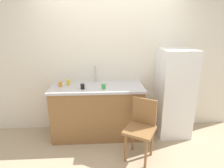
# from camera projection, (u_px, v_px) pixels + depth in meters

# --- Properties ---
(ground_plane) EXTENTS (8.00, 8.00, 0.00)m
(ground_plane) POSITION_uv_depth(u_px,v_px,m) (113.00, 157.00, 2.81)
(ground_plane) COLOR tan
(back_wall) EXTENTS (4.80, 0.10, 2.65)m
(back_wall) POSITION_uv_depth(u_px,v_px,m) (110.00, 59.00, 3.37)
(back_wall) COLOR silver
(back_wall) RESTS_ON ground_plane
(cabinet_base) EXTENTS (1.53, 0.60, 0.88)m
(cabinet_base) POSITION_uv_depth(u_px,v_px,m) (98.00, 112.00, 3.28)
(cabinet_base) COLOR olive
(cabinet_base) RESTS_ON ground_plane
(countertop) EXTENTS (1.57, 0.64, 0.04)m
(countertop) POSITION_uv_depth(u_px,v_px,m) (97.00, 87.00, 3.15)
(countertop) COLOR #B7B7BC
(countertop) RESTS_ON cabinet_base
(faucet) EXTENTS (0.02, 0.02, 0.30)m
(faucet) POSITION_uv_depth(u_px,v_px,m) (95.00, 74.00, 3.33)
(faucet) COLOR #B7B7BC
(faucet) RESTS_ON countertop
(refrigerator) EXTENTS (0.55, 0.58, 1.53)m
(refrigerator) POSITION_uv_depth(u_px,v_px,m) (174.00, 93.00, 3.27)
(refrigerator) COLOR white
(refrigerator) RESTS_ON ground_plane
(chair) EXTENTS (0.55, 0.55, 0.89)m
(chair) POSITION_uv_depth(u_px,v_px,m) (141.00, 127.00, 2.70)
(chair) COLOR olive
(chair) RESTS_ON ground_plane
(cup_black) EXTENTS (0.07, 0.07, 0.08)m
(cup_black) POSITION_uv_depth(u_px,v_px,m) (83.00, 86.00, 2.99)
(cup_black) COLOR black
(cup_black) RESTS_ON countertop
(cup_green) EXTENTS (0.07, 0.07, 0.08)m
(cup_green) POSITION_uv_depth(u_px,v_px,m) (104.00, 86.00, 3.02)
(cup_green) COLOR green
(cup_green) RESTS_ON countertop
(cup_orange) EXTENTS (0.06, 0.06, 0.08)m
(cup_orange) POSITION_uv_depth(u_px,v_px,m) (60.00, 84.00, 3.12)
(cup_orange) COLOR orange
(cup_orange) RESTS_ON countertop
(cup_yellow) EXTENTS (0.06, 0.06, 0.09)m
(cup_yellow) POSITION_uv_depth(u_px,v_px,m) (68.00, 82.00, 3.19)
(cup_yellow) COLOR yellow
(cup_yellow) RESTS_ON countertop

